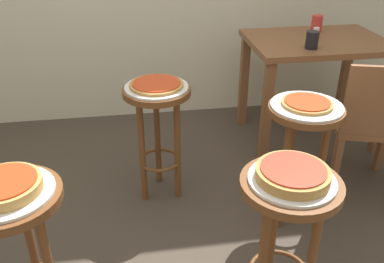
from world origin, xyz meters
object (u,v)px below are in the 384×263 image
(pizza_foreground, at_px, (293,174))
(serving_plate_leftside, at_px, (307,106))
(serving_plate_foreground, at_px, (292,180))
(condiment_shaker, at_px, (316,33))
(cup_near_edge, at_px, (312,40))
(pizza_middle, at_px, (5,186))
(stool_middle, at_px, (17,234))
(stool_foreground, at_px, (286,220))
(serving_plate_middle, at_px, (6,193))
(serving_plate_rear, at_px, (156,87))
(stool_leftside, at_px, (302,139))
(pizza_leftside, at_px, (307,103))
(wooden_chair, at_px, (371,123))
(pizza_rear, at_px, (156,84))
(dining_table, at_px, (315,57))
(cup_far_edge, at_px, (317,23))
(stool_rear, at_px, (158,118))

(pizza_foreground, distance_m, serving_plate_leftside, 0.66)
(serving_plate_foreground, height_order, condiment_shaker, condiment_shaker)
(cup_near_edge, bearing_deg, pizza_foreground, -115.14)
(serving_plate_foreground, bearing_deg, pizza_middle, 175.47)
(serving_plate_foreground, height_order, stool_middle, serving_plate_foreground)
(serving_plate_foreground, relative_size, condiment_shaker, 4.27)
(stool_foreground, distance_m, serving_plate_middle, 1.03)
(condiment_shaker, bearing_deg, serving_plate_rear, -154.19)
(stool_leftside, bearing_deg, pizza_foreground, -116.86)
(pizza_foreground, bearing_deg, pizza_leftside, 63.14)
(pizza_middle, bearing_deg, stool_middle, -135.00)
(stool_leftside, distance_m, wooden_chair, 0.54)
(serving_plate_foreground, relative_size, wooden_chair, 0.38)
(pizza_foreground, distance_m, condiment_shaker, 1.66)
(pizza_foreground, bearing_deg, pizza_middle, 175.47)
(serving_plate_rear, relative_size, pizza_rear, 1.19)
(dining_table, height_order, cup_near_edge, cup_near_edge)
(serving_plate_middle, bearing_deg, stool_middle, -135.00)
(stool_leftside, bearing_deg, pizza_rear, 153.70)
(condiment_shaker, height_order, wooden_chair, wooden_chair)
(serving_plate_foreground, height_order, pizza_leftside, pizza_leftside)
(stool_leftside, height_order, cup_far_edge, cup_far_edge)
(stool_foreground, height_order, pizza_foreground, pizza_foreground)
(stool_middle, bearing_deg, serving_plate_rear, 55.64)
(serving_plate_middle, distance_m, cup_near_edge, 2.01)
(pizza_middle, height_order, serving_plate_leftside, pizza_middle)
(stool_leftside, height_order, stool_rear, same)
(dining_table, bearing_deg, stool_rear, -155.02)
(stool_leftside, relative_size, serving_plate_leftside, 1.94)
(serving_plate_leftside, distance_m, wooden_chair, 0.58)
(pizza_foreground, bearing_deg, pizza_rear, 113.87)
(serving_plate_foreground, distance_m, serving_plate_rear, 1.03)
(pizza_leftside, xyz_separation_m, pizza_rear, (-0.72, 0.35, 0.00))
(dining_table, distance_m, condiment_shaker, 0.17)
(serving_plate_middle, height_order, pizza_leftside, pizza_leftside)
(serving_plate_middle, bearing_deg, dining_table, 38.81)
(serving_plate_leftside, bearing_deg, stool_leftside, 14.04)
(serving_plate_leftside, xyz_separation_m, pizza_rear, (-0.72, 0.35, 0.02))
(serving_plate_middle, height_order, cup_far_edge, cup_far_edge)
(pizza_rear, bearing_deg, serving_plate_leftside, -26.30)
(serving_plate_foreground, bearing_deg, stool_rear, 113.87)
(stool_middle, xyz_separation_m, cup_far_edge, (1.81, 1.58, 0.31))
(pizza_leftside, bearing_deg, pizza_middle, -158.69)
(pizza_leftside, relative_size, condiment_shaker, 3.37)
(serving_plate_leftside, relative_size, stool_rear, 0.52)
(pizza_middle, relative_size, pizza_rear, 0.86)
(stool_rear, relative_size, cup_far_edge, 5.96)
(pizza_middle, distance_m, pizza_rear, 1.05)
(serving_plate_rear, relative_size, cup_near_edge, 3.14)
(dining_table, xyz_separation_m, wooden_chair, (0.07, -0.70, -0.16))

